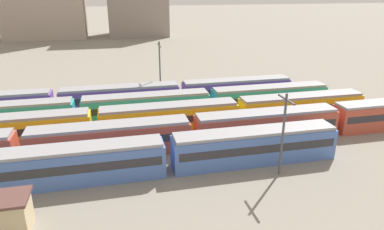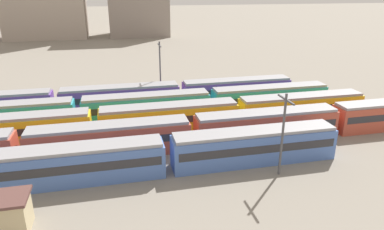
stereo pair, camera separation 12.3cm
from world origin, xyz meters
name	(u,v)px [view 1 (the left image)]	position (x,y,z in m)	size (l,w,h in m)	color
ground_plane	(29,144)	(0.00, 10.40, 0.00)	(600.00, 600.00, 0.00)	gray
train_track_0	(72,164)	(6.09, 0.00, 1.90)	(55.80, 3.06, 3.75)	#4C70BC
train_track_1	(192,132)	(19.28, 5.20, 1.90)	(74.70, 3.06, 3.75)	#BC4C38
train_track_2	(169,118)	(17.41, 10.40, 1.90)	(55.80, 3.06, 3.75)	yellow
train_track_3	(147,106)	(14.99, 15.60, 1.90)	(55.80, 3.06, 3.75)	teal
train_track_4	(121,97)	(11.49, 20.80, 1.90)	(55.80, 3.06, 3.75)	#6B429E
catenary_pole_0	(283,130)	(26.51, -3.12, 4.83)	(0.24, 3.20, 8.62)	#4C4C51
catenary_pole_1	(160,69)	(18.13, 23.58, 5.46)	(0.24, 3.20, 9.84)	#4C4C51
signal_hut	(7,214)	(1.84, -6.53, 1.55)	(3.60, 3.00, 3.04)	#C6B284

